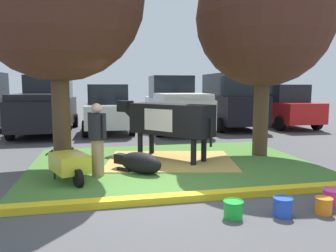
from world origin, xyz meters
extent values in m
plane|color=#4C4C4F|center=(0.00, 0.00, 0.00)|extent=(80.00, 80.00, 0.00)
cube|color=#477A33|center=(0.56, 1.86, 0.01)|extent=(6.93, 5.04, 0.02)
cube|color=yellow|center=(0.56, -0.81, 0.06)|extent=(8.13, 0.24, 0.12)
cube|color=tan|center=(0.55, 2.06, 0.03)|extent=(3.61, 2.98, 0.04)
cylinder|color=#4C3823|center=(-2.10, 1.91, 1.32)|extent=(0.41, 0.41, 2.65)
cylinder|color=#4C3823|center=(3.21, 2.35, 1.24)|extent=(0.42, 0.42, 2.49)
sphere|color=#4C281E|center=(3.21, 2.35, 3.78)|extent=(3.69, 3.69, 3.69)
cube|color=black|center=(0.61, 2.26, 1.09)|extent=(2.05, 2.19, 0.80)
cube|color=white|center=(0.51, 2.38, 1.09)|extent=(1.14, 1.15, 0.56)
cylinder|color=black|center=(-0.27, 3.26, 1.19)|extent=(0.66, 0.69, 0.58)
cube|color=black|center=(-0.48, 3.50, 1.37)|extent=(0.49, 0.50, 0.32)
cube|color=white|center=(-0.62, 3.65, 1.33)|extent=(0.23, 0.22, 0.20)
cylinder|color=black|center=(-0.15, 2.75, 0.34)|extent=(0.14, 0.14, 0.69)
cylinder|color=black|center=(0.22, 3.07, 0.34)|extent=(0.14, 0.14, 0.69)
cylinder|color=black|center=(0.99, 1.46, 0.34)|extent=(0.14, 0.14, 0.69)
cylinder|color=black|center=(1.36, 1.78, 0.34)|extent=(0.14, 0.14, 0.69)
cylinder|color=black|center=(1.40, 1.36, 0.84)|extent=(0.06, 0.06, 0.70)
ellipsoid|color=black|center=(-0.34, 1.10, 0.24)|extent=(1.10, 1.13, 0.48)
cube|color=black|center=(-0.75, 1.53, 0.26)|extent=(0.34, 0.34, 0.22)
cube|color=silver|center=(-0.84, 1.62, 0.26)|extent=(0.11, 0.11, 0.16)
cylinder|color=black|center=(-0.71, 1.23, 0.06)|extent=(0.31, 0.32, 0.10)
cylinder|color=#9E7F5B|center=(-1.28, 1.04, 0.41)|extent=(0.26, 0.26, 0.81)
cylinder|color=black|center=(-1.28, 1.04, 1.09)|extent=(0.34, 0.34, 0.56)
sphere|color=tan|center=(-1.28, 1.04, 1.48)|extent=(0.22, 0.22, 0.22)
cylinder|color=black|center=(-1.43, 1.20, 1.12)|extent=(0.09, 0.09, 0.53)
cylinder|color=black|center=(-1.13, 0.88, 1.12)|extent=(0.09, 0.09, 0.53)
cube|color=gold|center=(-1.85, 0.77, 0.40)|extent=(0.91, 1.06, 0.36)
cylinder|color=black|center=(-1.65, 0.31, 0.18)|extent=(0.23, 0.37, 0.36)
cylinder|color=black|center=(-1.77, 1.13, 0.12)|extent=(0.04, 0.04, 0.24)
cylinder|color=black|center=(-2.17, 0.96, 0.12)|extent=(0.04, 0.04, 0.24)
cylinder|color=black|center=(-1.90, 1.45, 0.52)|extent=(0.25, 0.50, 0.23)
cylinder|color=black|center=(-2.31, 1.28, 0.52)|extent=(0.25, 0.50, 0.23)
cylinder|color=green|center=(0.69, -1.66, 0.12)|extent=(0.28, 0.28, 0.25)
torus|color=green|center=(0.69, -1.66, 0.25)|extent=(0.30, 0.30, 0.02)
cylinder|color=blue|center=(1.44, -1.77, 0.14)|extent=(0.27, 0.27, 0.28)
torus|color=blue|center=(1.44, -1.77, 0.28)|extent=(0.30, 0.30, 0.02)
cylinder|color=orange|center=(2.11, -1.81, 0.12)|extent=(0.24, 0.24, 0.25)
torus|color=orange|center=(2.11, -1.81, 0.25)|extent=(0.27, 0.27, 0.02)
cylinder|color=#EA3893|center=(2.48, -1.55, 0.13)|extent=(0.30, 0.30, 0.26)
torus|color=#EA3893|center=(2.48, -1.55, 0.26)|extent=(0.32, 0.32, 0.02)
cylinder|color=black|center=(-5.05, 9.74, 0.32)|extent=(0.23, 0.64, 0.64)
cube|color=black|center=(-3.39, 8.34, 0.87)|extent=(2.09, 5.43, 1.10)
cube|color=black|center=(-3.38, 9.28, 1.92)|extent=(1.87, 1.83, 1.00)
cube|color=black|center=(-3.41, 7.12, 1.54)|extent=(1.95, 2.73, 0.24)
cylinder|color=black|center=(-4.36, 10.11, 0.32)|extent=(0.23, 0.64, 0.64)
cylinder|color=black|center=(-2.36, 10.07, 0.32)|extent=(0.23, 0.64, 0.64)
cylinder|color=black|center=(-4.42, 6.60, 0.32)|extent=(0.23, 0.64, 0.64)
cylinder|color=black|center=(-2.42, 6.57, 0.32)|extent=(0.23, 0.64, 0.64)
cube|color=silver|center=(-0.85, 8.22, 0.77)|extent=(1.88, 4.43, 0.90)
cube|color=black|center=(-0.85, 8.22, 1.62)|extent=(1.62, 2.23, 0.80)
cylinder|color=black|center=(-1.72, 9.67, 0.32)|extent=(0.23, 0.64, 0.64)
cylinder|color=black|center=(0.08, 9.64, 0.32)|extent=(0.23, 0.64, 0.64)
cylinder|color=black|center=(-1.77, 6.81, 0.32)|extent=(0.23, 0.64, 0.64)
cylinder|color=black|center=(0.03, 6.78, 0.32)|extent=(0.23, 0.64, 0.64)
cube|color=silver|center=(2.04, 7.96, 0.87)|extent=(2.09, 5.43, 1.10)
cube|color=black|center=(2.06, 8.90, 1.92)|extent=(1.87, 1.83, 1.00)
cube|color=silver|center=(2.02, 6.74, 1.54)|extent=(1.95, 2.73, 0.24)
cylinder|color=black|center=(1.07, 9.73, 0.32)|extent=(0.23, 0.64, 0.64)
cylinder|color=black|center=(3.07, 9.69, 0.32)|extent=(0.23, 0.64, 0.64)
cylinder|color=black|center=(1.01, 6.22, 0.32)|extent=(0.23, 0.64, 0.64)
cylinder|color=black|center=(3.01, 6.19, 0.32)|extent=(0.23, 0.64, 0.64)
cube|color=black|center=(4.72, 8.29, 0.92)|extent=(1.98, 4.63, 1.20)
cube|color=black|center=(4.72, 8.29, 2.02)|extent=(1.73, 3.23, 1.00)
cylinder|color=black|center=(3.80, 9.80, 0.32)|extent=(0.23, 0.64, 0.64)
cylinder|color=black|center=(5.70, 9.77, 0.32)|extent=(0.23, 0.64, 0.64)
cylinder|color=black|center=(3.75, 6.81, 0.32)|extent=(0.23, 0.64, 0.64)
cylinder|color=black|center=(5.65, 6.78, 0.32)|extent=(0.23, 0.64, 0.64)
cube|color=red|center=(7.43, 8.24, 0.77)|extent=(1.88, 4.43, 0.90)
cube|color=black|center=(7.43, 8.24, 1.62)|extent=(1.62, 2.23, 0.80)
cylinder|color=black|center=(6.55, 9.68, 0.32)|extent=(0.23, 0.64, 0.64)
cylinder|color=black|center=(8.35, 9.65, 0.32)|extent=(0.23, 0.64, 0.64)
cylinder|color=black|center=(6.50, 6.82, 0.32)|extent=(0.23, 0.64, 0.64)
cylinder|color=black|center=(8.30, 6.79, 0.32)|extent=(0.23, 0.64, 0.64)
camera|label=1|loc=(-1.22, -6.02, 1.95)|focal=34.87mm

